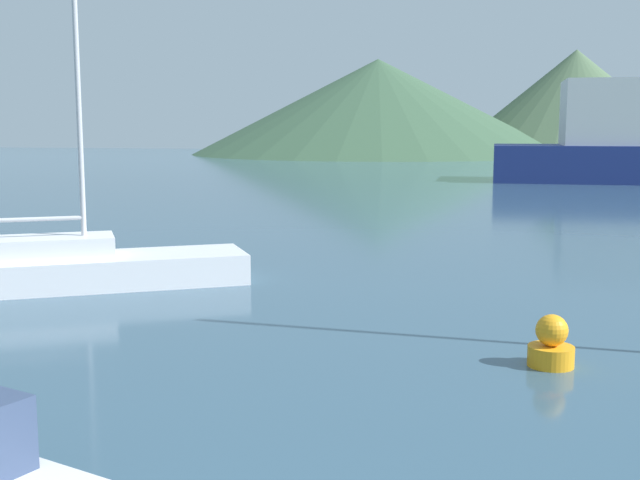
{
  "coord_description": "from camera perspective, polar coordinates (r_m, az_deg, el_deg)",
  "views": [
    {
      "loc": [
        3.78,
        -2.84,
        3.67
      ],
      "look_at": [
        -0.45,
        14.0,
        1.2
      ],
      "focal_mm": 45.0,
      "sensor_mm": 36.0,
      "label": 1
    }
  ],
  "objects": [
    {
      "name": "buoy_marker",
      "position": [
        12.92,
        16.12,
        -7.18
      ],
      "size": [
        0.71,
        0.71,
        0.81
      ],
      "color": "orange",
      "rests_on": "ground_plane"
    },
    {
      "name": "sailboat_inner",
      "position": [
        19.22,
        -18.26,
        -1.86
      ],
      "size": [
        8.39,
        6.25,
        10.47
      ],
      "rotation": [
        0.0,
        0.0,
        0.55
      ],
      "color": "silver",
      "rests_on": "ground_plane"
    },
    {
      "name": "hill_west",
      "position": [
        107.59,
        4.13,
        9.43
      ],
      "size": [
        49.0,
        49.0,
        12.4
      ],
      "color": "#38563D",
      "rests_on": "ground_plane"
    },
    {
      "name": "hill_central",
      "position": [
        116.46,
        17.67,
        9.36
      ],
      "size": [
        33.9,
        33.9,
        13.98
      ],
      "color": "#4C6647",
      "rests_on": "ground_plane"
    }
  ]
}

